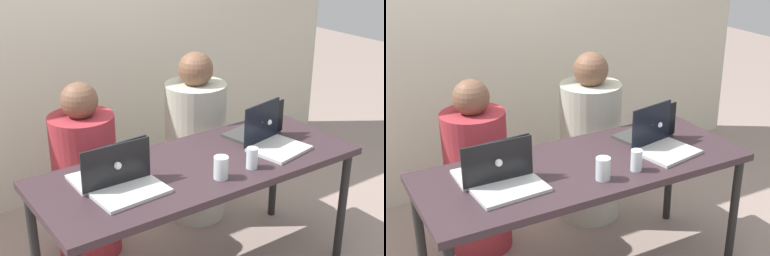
# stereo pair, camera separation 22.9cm
# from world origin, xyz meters

# --- Properties ---
(back_wall) EXTENTS (4.59, 0.10, 2.54)m
(back_wall) POSITION_xyz_m (0.00, 1.43, 1.27)
(back_wall) COLOR beige
(back_wall) RESTS_ON ground
(desk) EXTENTS (1.77, 0.70, 0.74)m
(desk) POSITION_xyz_m (0.00, 0.00, 0.68)
(desk) COLOR #35252B
(desk) RESTS_ON ground
(person_on_left) EXTENTS (0.39, 0.39, 1.10)m
(person_on_left) POSITION_xyz_m (-0.40, 0.62, 0.49)
(person_on_left) COLOR #9D2C35
(person_on_left) RESTS_ON ground
(person_on_right) EXTENTS (0.50, 0.50, 1.16)m
(person_on_right) POSITION_xyz_m (0.40, 0.62, 0.52)
(person_on_right) COLOR #B5B5A2
(person_on_right) RESTS_ON ground
(laptop_back_left) EXTENTS (0.36, 0.27, 0.23)m
(laptop_back_left) POSITION_xyz_m (-0.48, 0.08, 0.79)
(laptop_back_left) COLOR silver
(laptop_back_left) RESTS_ON desk
(laptop_front_right) EXTENTS (0.34, 0.31, 0.25)m
(laptop_front_right) POSITION_xyz_m (0.46, -0.07, 0.80)
(laptop_front_right) COLOR silver
(laptop_front_right) RESTS_ON desk
(laptop_front_left) EXTENTS (0.36, 0.27, 0.22)m
(laptop_front_left) POSITION_xyz_m (-0.46, -0.05, 0.79)
(laptop_front_left) COLOR silver
(laptop_front_left) RESTS_ON desk
(laptop_back_right) EXTENTS (0.34, 0.28, 0.21)m
(laptop_back_right) POSITION_xyz_m (0.49, 0.11, 0.79)
(laptop_back_right) COLOR #383938
(laptop_back_right) RESTS_ON desk
(water_glass_center) EXTENTS (0.07, 0.07, 0.12)m
(water_glass_center) POSITION_xyz_m (-0.01, -0.20, 0.79)
(water_glass_center) COLOR silver
(water_glass_center) RESTS_ON desk
(water_glass_right) EXTENTS (0.06, 0.06, 0.11)m
(water_glass_right) POSITION_xyz_m (0.20, -0.20, 0.79)
(water_glass_right) COLOR silver
(water_glass_right) RESTS_ON desk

